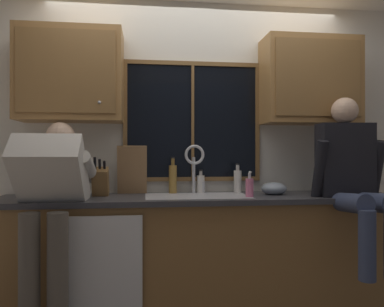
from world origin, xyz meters
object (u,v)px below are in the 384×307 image
(cutting_board, at_px, (132,170))
(knife_block, at_px, (100,182))
(mixing_bowl, at_px, (274,189))
(soap_dispenser, at_px, (250,187))
(bottle_green_glass, at_px, (173,178))
(bottle_amber_small, at_px, (201,183))
(person_standing, at_px, (51,200))
(person_sitting_on_counter, at_px, (352,173))
(bottle_tall_clear, at_px, (238,181))

(cutting_board, bearing_deg, knife_block, -150.72)
(cutting_board, xyz_separation_m, mixing_bowl, (1.14, -0.18, -0.15))
(knife_block, bearing_deg, soap_dispenser, -10.46)
(bottle_green_glass, xyz_separation_m, bottle_amber_small, (0.24, 0.02, -0.05))
(knife_block, bearing_deg, bottle_green_glass, 13.59)
(person_standing, height_order, mixing_bowl, person_standing)
(soap_dispenser, bearing_deg, mixing_bowl, 33.66)
(soap_dispenser, distance_m, bottle_amber_small, 0.49)
(person_sitting_on_counter, relative_size, knife_block, 3.92)
(person_standing, bearing_deg, bottle_amber_small, 25.36)
(knife_block, distance_m, bottle_green_glass, 0.59)
(cutting_board, height_order, bottle_amber_small, cutting_board)
(mixing_bowl, relative_size, soap_dispenser, 1.05)
(knife_block, relative_size, bottle_tall_clear, 1.31)
(person_standing, xyz_separation_m, soap_dispenser, (1.41, 0.15, 0.06))
(person_standing, relative_size, bottle_green_glass, 4.93)
(person_standing, bearing_deg, bottle_green_glass, 29.97)
(mixing_bowl, xyz_separation_m, bottle_tall_clear, (-0.26, 0.16, 0.05))
(bottle_amber_small, bearing_deg, person_sitting_on_counter, -25.60)
(person_sitting_on_counter, height_order, bottle_tall_clear, person_sitting_on_counter)
(person_standing, distance_m, soap_dispenser, 1.42)
(knife_block, height_order, soap_dispenser, knife_block)
(mixing_bowl, xyz_separation_m, bottle_green_glass, (-0.80, 0.18, 0.08))
(person_sitting_on_counter, distance_m, soap_dispenser, 0.76)
(person_sitting_on_counter, height_order, cutting_board, person_sitting_on_counter)
(bottle_tall_clear, bearing_deg, person_standing, -161.38)
(bottle_tall_clear, bearing_deg, person_sitting_on_counter, -31.51)
(cutting_board, xyz_separation_m, bottle_tall_clear, (0.88, -0.02, -0.09))
(knife_block, xyz_separation_m, bottle_tall_clear, (1.11, 0.12, -0.01))
(person_sitting_on_counter, height_order, soap_dispenser, person_sitting_on_counter)
(bottle_green_glass, height_order, bottle_amber_small, bottle_green_glass)
(cutting_board, height_order, soap_dispenser, cutting_board)
(bottle_tall_clear, bearing_deg, bottle_green_glass, 177.71)
(person_standing, height_order, bottle_amber_small, person_standing)
(mixing_bowl, bearing_deg, soap_dispenser, -146.34)
(cutting_board, relative_size, bottle_green_glass, 1.33)
(soap_dispenser, distance_m, bottle_green_glass, 0.66)
(person_standing, distance_m, mixing_bowl, 1.69)
(person_standing, bearing_deg, bottle_tall_clear, 18.62)
(person_sitting_on_counter, bearing_deg, soap_dispenser, 169.47)
(mixing_bowl, bearing_deg, person_standing, -169.32)
(knife_block, relative_size, bottle_amber_small, 1.66)
(cutting_board, bearing_deg, soap_dispenser, -20.99)
(person_sitting_on_counter, bearing_deg, cutting_board, 163.63)
(person_sitting_on_counter, relative_size, bottle_amber_small, 6.51)
(knife_block, bearing_deg, bottle_amber_small, 11.37)
(knife_block, relative_size, mixing_bowl, 1.56)
(person_sitting_on_counter, xyz_separation_m, mixing_bowl, (-0.49, 0.30, -0.14))
(knife_block, xyz_separation_m, soap_dispenser, (1.13, -0.21, -0.03))
(knife_block, distance_m, soap_dispenser, 1.15)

